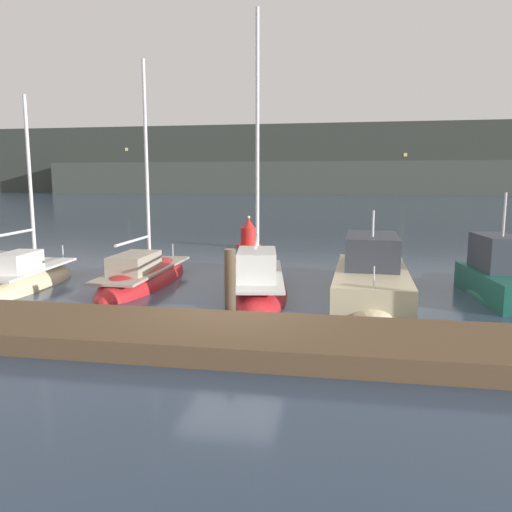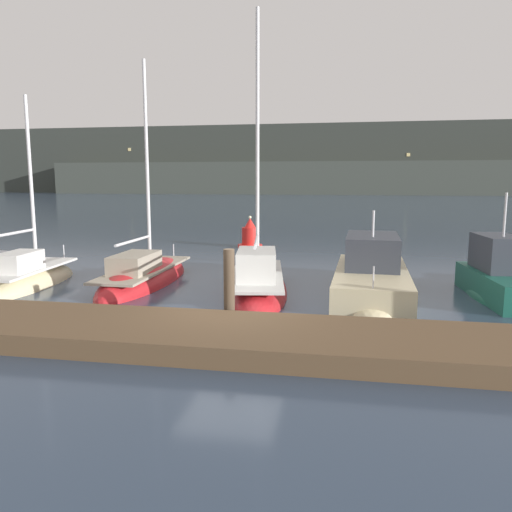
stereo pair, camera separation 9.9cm
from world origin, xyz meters
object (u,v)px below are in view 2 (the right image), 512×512
(motorboat_berth_6, at_px, (371,284))
(channel_buoy, at_px, (250,236))
(sailboat_berth_4, at_px, (144,281))
(sailboat_berth_3, at_px, (30,283))
(sailboat_berth_5, at_px, (257,288))
(motorboat_berth_7, at_px, (500,287))

(motorboat_berth_6, bearing_deg, channel_buoy, 120.68)
(sailboat_berth_4, xyz_separation_m, channel_buoy, (1.88, 9.97, 0.52))
(sailboat_berth_3, relative_size, motorboat_berth_6, 1.02)
(sailboat_berth_3, height_order, sailboat_berth_4, sailboat_berth_4)
(sailboat_berth_5, xyz_separation_m, motorboat_berth_7, (7.51, 0.60, 0.21))
(motorboat_berth_7, height_order, channel_buoy, motorboat_berth_7)
(sailboat_berth_5, bearing_deg, sailboat_berth_3, -177.30)
(sailboat_berth_3, xyz_separation_m, sailboat_berth_4, (3.68, 1.18, -0.03))
(sailboat_berth_4, bearing_deg, motorboat_berth_6, -0.76)
(sailboat_berth_5, distance_m, motorboat_berth_7, 7.53)
(motorboat_berth_7, bearing_deg, motorboat_berth_6, 178.48)
(sailboat_berth_4, relative_size, channel_buoy, 4.97)
(motorboat_berth_7, bearing_deg, channel_buoy, 134.04)
(sailboat_berth_5, bearing_deg, motorboat_berth_6, 10.90)
(sailboat_berth_5, bearing_deg, motorboat_berth_7, 4.56)
(sailboat_berth_5, relative_size, motorboat_berth_7, 2.00)
(sailboat_berth_3, xyz_separation_m, sailboat_berth_5, (7.90, 0.37, 0.03))
(motorboat_berth_7, relative_size, channel_buoy, 2.82)
(sailboat_berth_4, bearing_deg, channel_buoy, 79.31)
(channel_buoy, bearing_deg, sailboat_berth_4, -100.69)
(sailboat_berth_5, xyz_separation_m, motorboat_berth_6, (3.64, 0.70, 0.14))
(sailboat_berth_4, xyz_separation_m, motorboat_berth_6, (7.86, -0.10, 0.20))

